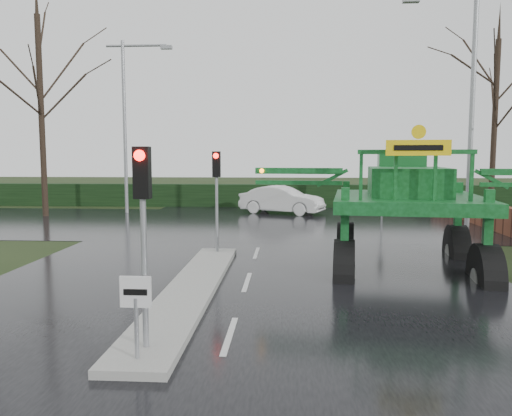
# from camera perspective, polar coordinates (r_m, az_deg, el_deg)

# --- Properties ---
(ground) EXTENTS (140.00, 140.00, 0.00)m
(ground) POSITION_cam_1_polar(r_m,az_deg,el_deg) (9.67, -3.04, -14.45)
(ground) COLOR black
(ground) RESTS_ON ground
(road_main) EXTENTS (14.00, 80.00, 0.02)m
(road_main) POSITION_cam_1_polar(r_m,az_deg,el_deg) (19.33, 0.42, -4.07)
(road_main) COLOR black
(road_main) RESTS_ON ground
(road_cross) EXTENTS (80.00, 12.00, 0.02)m
(road_cross) POSITION_cam_1_polar(r_m,az_deg,el_deg) (25.25, 1.19, -1.70)
(road_cross) COLOR black
(road_cross) RESTS_ON ground
(median_island) EXTENTS (1.20, 10.00, 0.16)m
(median_island) POSITION_cam_1_polar(r_m,az_deg,el_deg) (12.67, -7.36, -9.13)
(median_island) COLOR gray
(median_island) RESTS_ON ground
(hedge_row) EXTENTS (44.00, 0.90, 1.50)m
(hedge_row) POSITION_cam_1_polar(r_m,az_deg,el_deg) (33.12, 1.79, 1.41)
(hedge_row) COLOR black
(hedge_row) RESTS_ON ground
(brick_wall) EXTENTS (0.40, 20.00, 1.20)m
(brick_wall) POSITION_cam_1_polar(r_m,az_deg,el_deg) (26.86, 24.18, -0.49)
(brick_wall) COLOR #592D1E
(brick_wall) RESTS_ON ground
(keep_left_sign) EXTENTS (0.50, 0.07, 1.35)m
(keep_left_sign) POSITION_cam_1_polar(r_m,az_deg,el_deg) (8.20, -13.56, -10.60)
(keep_left_sign) COLOR gray
(keep_left_sign) RESTS_ON ground
(traffic_signal_near) EXTENTS (0.26, 0.33, 3.52)m
(traffic_signal_near) POSITION_cam_1_polar(r_m,az_deg,el_deg) (8.37, -12.82, 0.46)
(traffic_signal_near) COLOR gray
(traffic_signal_near) RESTS_ON ground
(traffic_signal_mid) EXTENTS (0.26, 0.33, 3.52)m
(traffic_signal_mid) POSITION_cam_1_polar(r_m,az_deg,el_deg) (16.68, -4.53, 3.25)
(traffic_signal_mid) COLOR gray
(traffic_signal_mid) RESTS_ON ground
(traffic_signal_far) EXTENTS (0.26, 0.33, 3.52)m
(traffic_signal_far) POSITION_cam_1_polar(r_m,az_deg,el_deg) (29.52, 14.29, 4.26)
(traffic_signal_far) COLOR gray
(traffic_signal_far) RESTS_ON ground
(street_light_right) EXTENTS (3.85, 0.30, 10.00)m
(street_light_right) POSITION_cam_1_polar(r_m,az_deg,el_deg) (22.33, 22.77, 12.24)
(street_light_right) COLOR gray
(street_light_right) RESTS_ON ground
(street_light_left_far) EXTENTS (3.85, 0.30, 10.00)m
(street_light_left_far) POSITION_cam_1_polar(r_m,az_deg,el_deg) (30.56, -14.27, 10.69)
(street_light_left_far) COLOR gray
(street_light_left_far) RESTS_ON ground
(tree_left_far) EXTENTS (7.70, 7.70, 13.26)m
(tree_left_far) POSITION_cam_1_polar(r_m,az_deg,el_deg) (30.45, -23.44, 12.60)
(tree_left_far) COLOR black
(tree_left_far) RESTS_ON ground
(tree_right_far) EXTENTS (7.00, 7.00, 12.05)m
(tree_right_far) POSITION_cam_1_polar(r_m,az_deg,el_deg) (32.44, 25.71, 10.91)
(tree_right_far) COLOR black
(tree_right_far) RESTS_ON ground
(crop_sprayer) EXTENTS (9.32, 6.31, 5.23)m
(crop_sprayer) POSITION_cam_1_polar(r_m,az_deg,el_deg) (14.30, 10.20, 2.27)
(crop_sprayer) COLOR black
(crop_sprayer) RESTS_ON ground
(white_sedan) EXTENTS (5.16, 3.34, 1.61)m
(white_sedan) POSITION_cam_1_polar(r_m,az_deg,el_deg) (29.26, 2.96, -0.67)
(white_sedan) COLOR silver
(white_sedan) RESTS_ON ground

